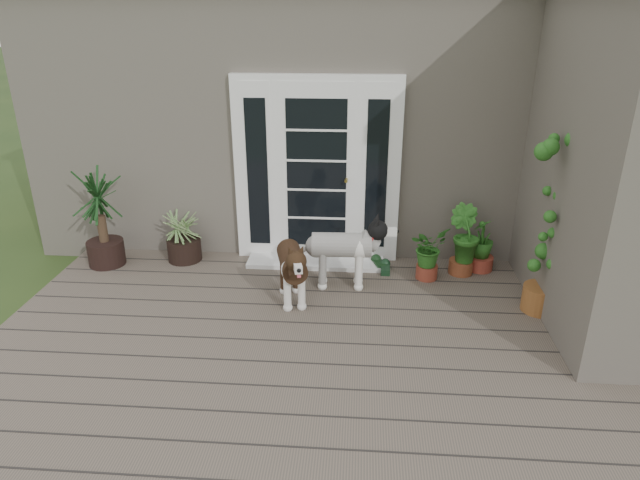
{
  "coord_description": "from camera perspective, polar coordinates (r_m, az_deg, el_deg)",
  "views": [
    {
      "loc": [
        0.3,
        -3.58,
        2.95
      ],
      "look_at": [
        -0.1,
        1.75,
        0.7
      ],
      "focal_mm": 31.4,
      "sensor_mm": 36.0,
      "label": 1
    }
  ],
  "objects": [
    {
      "name": "herb_b",
      "position": [
        6.49,
        14.31,
        -0.93
      ],
      "size": [
        0.56,
        0.56,
        0.59
      ],
      "primitive_type": "imported",
      "rotation": [
        0.0,
        0.0,
        2.34
      ],
      "color": "#235518",
      "rests_on": "deck"
    },
    {
      "name": "brindle_dog",
      "position": [
        5.68,
        -2.87,
        -3.29
      ],
      "size": [
        0.53,
        0.86,
        0.66
      ],
      "primitive_type": null,
      "rotation": [
        0.0,
        0.0,
        3.39
      ],
      "color": "#3E2616",
      "rests_on": "deck"
    },
    {
      "name": "yucca",
      "position": [
        6.88,
        -21.44,
        2.07
      ],
      "size": [
        0.87,
        0.87,
        1.15
      ],
      "primitive_type": null,
      "rotation": [
        0.0,
        0.0,
        0.1
      ],
      "color": "#133411",
      "rests_on": "deck"
    },
    {
      "name": "house_main",
      "position": [
        8.35,
        2.23,
        13.16
      ],
      "size": [
        7.4,
        4.0,
        3.1
      ],
      "primitive_type": "cube",
      "color": "#665E54",
      "rests_on": "ground"
    },
    {
      "name": "herb_a",
      "position": [
        6.3,
        10.93,
        -1.7
      ],
      "size": [
        0.58,
        0.58,
        0.52
      ],
      "primitive_type": "imported",
      "rotation": [
        0.0,
        0.0,
        0.76
      ],
      "color": "#205919",
      "rests_on": "deck"
    },
    {
      "name": "clog_right",
      "position": [
        6.48,
        6.66,
        -2.8
      ],
      "size": [
        0.15,
        0.31,
        0.09
      ],
      "primitive_type": null,
      "rotation": [
        0.0,
        0.0,
        -0.02
      ],
      "color": "black",
      "rests_on": "deck"
    },
    {
      "name": "deck",
      "position": [
        4.93,
        -0.01,
        -13.08
      ],
      "size": [
        6.2,
        4.6,
        0.12
      ],
      "primitive_type": "cube",
      "color": "#6B5B4C",
      "rests_on": "ground"
    },
    {
      "name": "spider_plant",
      "position": [
        6.79,
        -13.82,
        0.76
      ],
      "size": [
        0.82,
        0.82,
        0.71
      ],
      "primitive_type": null,
      "rotation": [
        0.0,
        0.0,
        -0.28
      ],
      "color": "#8F9E61",
      "rests_on": "deck"
    },
    {
      "name": "sapling",
      "position": [
        5.7,
        22.66,
        1.58
      ],
      "size": [
        0.7,
        0.7,
        1.87
      ],
      "primitive_type": null,
      "rotation": [
        0.0,
        0.0,
        0.34
      ],
      "color": "#19591A",
      "rests_on": "deck"
    },
    {
      "name": "herb_c",
      "position": [
        6.66,
        16.09,
        -0.97
      ],
      "size": [
        0.42,
        0.42,
        0.48
      ],
      "primitive_type": "imported",
      "rotation": [
        0.0,
        0.0,
        4.21
      ],
      "color": "#25651D",
      "rests_on": "deck"
    },
    {
      "name": "clog_left",
      "position": [
        6.57,
        5.96,
        -2.36
      ],
      "size": [
        0.23,
        0.34,
        0.09
      ],
      "primitive_type": null,
      "rotation": [
        0.0,
        0.0,
        0.29
      ],
      "color": "black",
      "rests_on": "deck"
    },
    {
      "name": "door_unit",
      "position": [
        6.44,
        -0.33,
        7.02
      ],
      "size": [
        1.9,
        0.14,
        2.15
      ],
      "primitive_type": "cube",
      "color": "white",
      "rests_on": "deck"
    },
    {
      "name": "white_dog",
      "position": [
        5.97,
        2.19,
        -1.67
      ],
      "size": [
        0.86,
        0.4,
        0.71
      ],
      "primitive_type": null,
      "rotation": [
        0.0,
        0.0,
        -1.53
      ],
      "color": "beige",
      "rests_on": "deck"
    },
    {
      "name": "door_step",
      "position": [
        6.62,
        -0.44,
        -2.23
      ],
      "size": [
        1.6,
        0.4,
        0.05
      ],
      "primitive_type": "cube",
      "color": "white",
      "rests_on": "deck"
    }
  ]
}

